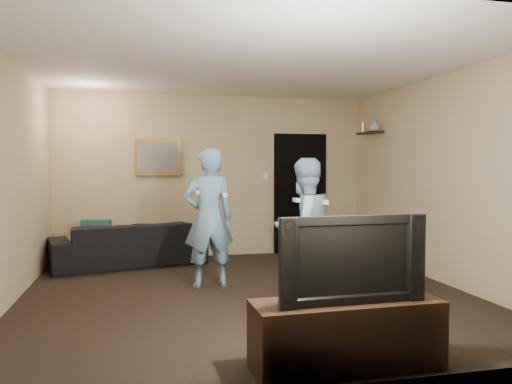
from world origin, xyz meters
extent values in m
plane|color=black|center=(0.00, 0.00, 0.00)|extent=(5.00, 5.00, 0.00)
cube|color=silver|center=(0.00, 0.00, 2.60)|extent=(5.00, 5.00, 0.04)
cube|color=tan|center=(0.00, 2.50, 1.30)|extent=(5.00, 0.04, 2.60)
cube|color=tan|center=(0.00, -2.50, 1.30)|extent=(5.00, 0.04, 2.60)
cube|color=tan|center=(-2.50, 0.00, 1.30)|extent=(0.04, 5.00, 2.60)
cube|color=tan|center=(2.50, 0.00, 1.30)|extent=(0.04, 5.00, 2.60)
imported|color=black|center=(-1.34, 1.96, 0.32)|extent=(2.31, 1.33, 0.63)
cube|color=#18493C|center=(-1.81, 1.96, 0.48)|extent=(0.43, 0.20, 0.41)
cube|color=olive|center=(-0.90, 2.48, 1.60)|extent=(0.72, 0.05, 0.57)
cube|color=slate|center=(-0.90, 2.45, 1.60)|extent=(0.62, 0.01, 0.47)
cube|color=black|center=(1.45, 2.47, 1.00)|extent=(0.90, 0.06, 2.00)
cube|color=silver|center=(0.85, 2.48, 1.30)|extent=(0.08, 0.02, 0.12)
cube|color=black|center=(2.39, 1.80, 1.99)|extent=(0.20, 0.60, 0.03)
imported|color=#BCBDC2|center=(2.39, 1.65, 2.09)|extent=(0.21, 0.21, 0.17)
cylinder|color=silver|center=(2.39, 2.06, 2.09)|extent=(0.06, 0.06, 0.18)
cube|color=black|center=(0.28, -2.24, 0.25)|extent=(1.39, 0.48, 0.49)
imported|color=black|center=(0.28, -2.24, 0.81)|extent=(1.09, 0.17, 0.62)
imported|color=#74A0C9|center=(-0.37, 0.42, 0.84)|extent=(0.64, 0.45, 1.68)
cube|color=white|center=(-0.53, 0.20, 1.16)|extent=(0.04, 0.14, 0.04)
cube|color=white|center=(-0.21, 0.20, 1.13)|extent=(0.05, 0.09, 0.05)
imported|color=#9CC6E3|center=(0.60, -0.29, 0.78)|extent=(0.91, 0.81, 1.55)
cube|color=white|center=(0.44, -0.51, 1.10)|extent=(0.04, 0.14, 0.04)
cube|color=white|center=(0.76, -0.51, 1.08)|extent=(0.05, 0.09, 0.05)
camera|label=1|loc=(-1.15, -5.54, 1.46)|focal=35.00mm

